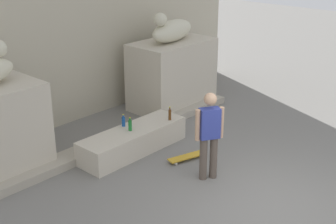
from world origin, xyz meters
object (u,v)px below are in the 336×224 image
(bottle_brown, at_px, (170,114))
(bottle_blue, at_px, (123,121))
(statue_reclining_right, at_px, (172,30))
(skateboard, at_px, (187,157))
(skater, at_px, (209,132))
(bottle_green, at_px, (130,125))

(bottle_brown, relative_size, bottle_blue, 1.15)
(statue_reclining_right, height_order, skateboard, statue_reclining_right)
(bottle_brown, bearing_deg, skateboard, -117.01)
(skater, height_order, bottle_brown, skater)
(bottle_brown, xyz_separation_m, bottle_blue, (-0.90, 0.48, -0.02))
(bottle_blue, bearing_deg, skater, -85.32)
(statue_reclining_right, height_order, bottle_blue, statue_reclining_right)
(bottle_green, bearing_deg, skater, -82.81)
(statue_reclining_right, bearing_deg, skateboard, 36.82)
(statue_reclining_right, xyz_separation_m, bottle_green, (-2.59, -1.21, -1.39))
(bottle_brown, bearing_deg, statue_reclining_right, 41.06)
(bottle_brown, distance_m, bottle_blue, 1.02)
(skateboard, bearing_deg, skater, 85.61)
(statue_reclining_right, height_order, bottle_brown, statue_reclining_right)
(skater, bearing_deg, bottle_brown, -83.33)
(statue_reclining_right, height_order, bottle_green, statue_reclining_right)
(skater, distance_m, skateboard, 1.18)
(skateboard, height_order, bottle_brown, bottle_brown)
(statue_reclining_right, relative_size, skateboard, 2.04)
(skateboard, bearing_deg, statue_reclining_right, -115.51)
(statue_reclining_right, relative_size, bottle_green, 5.89)
(skateboard, height_order, bottle_green, bottle_green)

